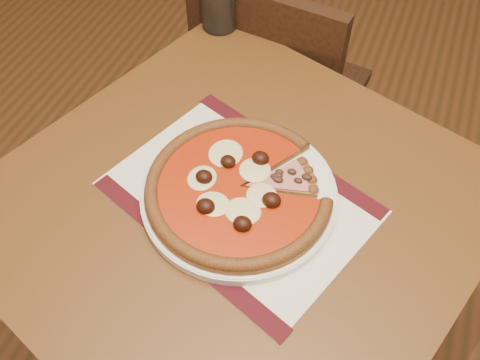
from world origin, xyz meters
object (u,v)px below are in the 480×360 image
table (236,229)px  water_glass (219,7)px  pizza (239,187)px  plate (239,194)px  chair_far (276,90)px

table → water_glass: (-0.22, 0.46, 0.15)m
table → pizza: pizza is taller
plate → pizza: (-0.00, -0.00, 0.02)m
table → plate: size_ratio=2.93×
chair_far → pizza: 0.65m
pizza → water_glass: water_glass is taller
table → chair_far: chair_far is taller
chair_far → water_glass: bearing=50.5°
table → chair_far: size_ratio=1.19×
table → plate: plate is taller
chair_far → pizza: (0.11, -0.57, 0.29)m
pizza → water_glass: bearing=116.8°
table → plate: (0.00, 0.00, 0.11)m
pizza → water_glass: (-0.23, 0.45, 0.02)m
chair_far → plate: size_ratio=2.47×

